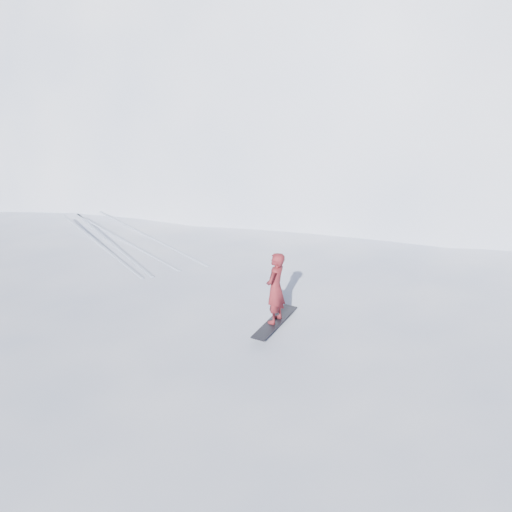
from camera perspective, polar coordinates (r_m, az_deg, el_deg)
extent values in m
plane|color=white|center=(13.17, -1.31, -15.72)|extent=(400.00, 400.00, 0.00)
ellipsoid|color=white|center=(15.79, -1.98, -8.69)|extent=(36.00, 28.00, 4.80)
ellipsoid|color=white|center=(44.77, 12.93, 11.15)|extent=(60.00, 56.00, 56.00)
ellipsoid|color=white|center=(33.72, 1.92, 8.22)|extent=(28.00, 24.00, 18.00)
ellipsoid|color=white|center=(17.74, -14.68, -5.78)|extent=(7.00, 6.30, 1.00)
ellipsoid|color=white|center=(19.21, 13.86, -3.46)|extent=(4.00, 3.60, 0.60)
cube|color=black|center=(11.80, 1.91, -6.58)|extent=(1.42, 1.25, 0.03)
imported|color=maroon|center=(11.46, 1.95, -3.22)|extent=(0.65, 0.63, 1.50)
cube|color=silver|center=(16.63, -15.56, 1.37)|extent=(1.30, 5.88, 0.04)
cube|color=silver|center=(16.67, -14.46, 1.53)|extent=(1.14, 5.91, 0.04)
cube|color=silver|center=(16.72, -13.26, 1.70)|extent=(1.86, 5.74, 0.04)
cube|color=silver|center=(16.84, -10.80, 2.06)|extent=(1.88, 5.74, 0.04)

